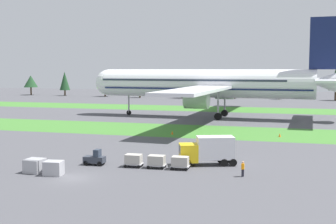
% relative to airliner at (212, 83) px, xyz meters
% --- Properties ---
extents(ground_plane, '(400.00, 400.00, 0.00)m').
position_rel_airliner_xyz_m(ground_plane, '(-4.25, -63.73, -8.42)').
color(ground_plane, '#47474C').
extents(grass_strip_near, '(320.00, 17.98, 0.01)m').
position_rel_airliner_xyz_m(grass_strip_near, '(-4.25, -23.90, -8.42)').
color(grass_strip_near, '#3D752D').
rests_on(grass_strip_near, ground).
extents(grass_strip_far, '(320.00, 17.98, 0.01)m').
position_rel_airliner_xyz_m(grass_strip_far, '(-4.25, 24.06, -8.42)').
color(grass_strip_far, '#3D752D').
rests_on(grass_strip_far, ground).
extents(airliner, '(62.28, 76.74, 23.49)m').
position_rel_airliner_xyz_m(airliner, '(0.00, 0.00, 0.00)').
color(airliner, white).
rests_on(airliner, ground).
extents(baggage_tug, '(2.65, 1.40, 1.97)m').
position_rel_airliner_xyz_m(baggage_tug, '(-4.81, -56.80, -7.61)').
color(baggage_tug, '#2D333D').
rests_on(baggage_tug, ground).
extents(cargo_dolly_lead, '(2.25, 1.58, 1.55)m').
position_rel_airliner_xyz_m(cargo_dolly_lead, '(0.21, -56.62, -7.50)').
color(cargo_dolly_lead, '#A3A3A8').
rests_on(cargo_dolly_lead, ground).
extents(cargo_dolly_second, '(2.25, 1.58, 1.55)m').
position_rel_airliner_xyz_m(cargo_dolly_second, '(3.11, -56.51, -7.50)').
color(cargo_dolly_second, '#A3A3A8').
rests_on(cargo_dolly_second, ground).
extents(cargo_dolly_third, '(2.25, 1.58, 1.55)m').
position_rel_airliner_xyz_m(cargo_dolly_third, '(6.01, -56.40, -7.50)').
color(cargo_dolly_third, '#A3A3A8').
rests_on(cargo_dolly_third, ground).
extents(catering_truck, '(7.32, 4.51, 3.58)m').
position_rel_airliner_xyz_m(catering_truck, '(8.76, -53.15, -6.47)').
color(catering_truck, yellow).
rests_on(catering_truck, ground).
extents(ground_crew_marshaller, '(0.36, 0.53, 1.74)m').
position_rel_airliner_xyz_m(ground_crew_marshaller, '(13.55, -58.00, -7.48)').
color(ground_crew_marshaller, black).
rests_on(ground_crew_marshaller, ground).
extents(ground_crew_loader, '(0.54, 0.36, 1.74)m').
position_rel_airliner_xyz_m(ground_crew_loader, '(9.78, -50.14, -7.48)').
color(ground_crew_loader, black).
rests_on(ground_crew_loader, ground).
extents(uld_container_0, '(2.05, 1.66, 1.62)m').
position_rel_airliner_xyz_m(uld_container_0, '(-9.69, -62.37, -7.61)').
color(uld_container_0, '#A3A3A8').
rests_on(uld_container_0, ground).
extents(uld_container_1, '(2.13, 1.76, 1.56)m').
position_rel_airliner_xyz_m(uld_container_1, '(-9.80, -62.55, -7.64)').
color(uld_container_1, '#A3A3A8').
rests_on(uld_container_1, ground).
extents(uld_container_2, '(2.18, 1.84, 1.61)m').
position_rel_airliner_xyz_m(uld_container_2, '(-7.03, -62.95, -7.62)').
color(uld_container_2, '#A3A3A8').
rests_on(uld_container_2, ground).
extents(taxiway_marker_0, '(0.44, 0.44, 0.66)m').
position_rel_airliner_xyz_m(taxiway_marker_0, '(-2.19, -29.28, -8.09)').
color(taxiway_marker_0, orange).
rests_on(taxiway_marker_0, ground).
extents(taxiway_marker_1, '(0.44, 0.44, 0.67)m').
position_rel_airliner_xyz_m(taxiway_marker_1, '(16.84, -27.16, -8.09)').
color(taxiway_marker_1, orange).
rests_on(taxiway_marker_1, ground).
extents(distant_tree_line, '(191.62, 10.71, 12.47)m').
position_rel_airliner_xyz_m(distant_tree_line, '(-13.21, 71.26, -1.56)').
color(distant_tree_line, '#4C3823').
rests_on(distant_tree_line, ground).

